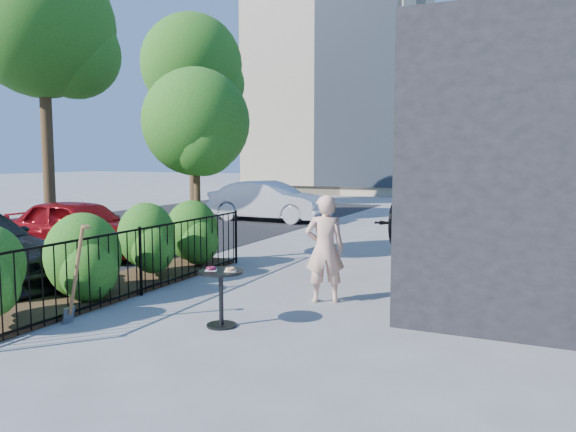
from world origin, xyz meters
The scene contains 13 objects.
ground centered at (0.00, 0.00, 0.00)m, with size 120.00×120.00×0.00m, color gray.
fence centered at (-1.50, 0.00, 0.56)m, with size 0.05×6.05×1.10m.
planting_bed centered at (-2.20, 0.00, 0.04)m, with size 1.30×6.00×0.08m, color #382616.
shrubs centered at (-2.10, 0.10, 0.70)m, with size 1.10×5.60×1.24m.
patio_tree centered at (-2.24, 2.76, 2.76)m, with size 2.20×2.20×3.94m.
street centered at (-7.00, 3.00, 0.00)m, with size 9.00×30.00×0.01m, color black.
street_tree_near centered at (-9.94, 5.96, 5.92)m, with size 4.40×4.40×8.28m.
street_tree_far centered at (-9.94, 13.96, 5.92)m, with size 4.40×4.40×8.28m.
cafe_table centered at (0.51, -0.87, 0.51)m, with size 0.58×0.58×0.78m.
woman centered at (1.27, 0.86, 0.81)m, with size 0.59×0.39×1.62m, color #EBB398.
shovel centered at (-1.25, -1.60, 0.60)m, with size 0.46×0.18×1.36m.
car_red centered at (-5.05, 2.28, 0.64)m, with size 1.51×3.75×1.28m, color maroon.
car_silver centered at (-4.35, 10.20, 0.69)m, with size 1.45×4.16×1.37m, color silver.
Camera 1 is at (4.24, -6.94, 2.18)m, focal length 35.00 mm.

